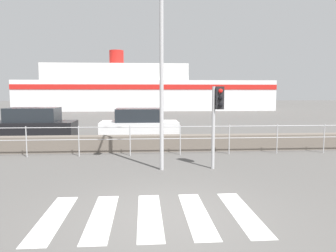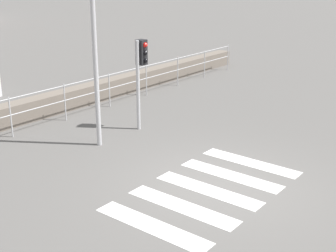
% 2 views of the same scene
% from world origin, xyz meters
% --- Properties ---
extents(ground_plane, '(160.00, 160.00, 0.00)m').
position_xyz_m(ground_plane, '(0.00, 0.00, 0.00)').
color(ground_plane, '#565451').
extents(crosswalk, '(4.05, 2.40, 0.01)m').
position_xyz_m(crosswalk, '(-0.32, 0.00, 0.00)').
color(crosswalk, silver).
rests_on(crosswalk, ground_plane).
extents(seawall, '(22.61, 0.55, 0.63)m').
position_xyz_m(seawall, '(0.00, 6.79, 0.31)').
color(seawall, '#6B6056').
rests_on(seawall, ground_plane).
extents(harbor_fence, '(20.39, 0.04, 1.12)m').
position_xyz_m(harbor_fence, '(-0.00, 5.91, 0.74)').
color(harbor_fence, '#B2B2B5').
rests_on(harbor_fence, ground_plane).
extents(traffic_light_far, '(0.34, 0.32, 2.50)m').
position_xyz_m(traffic_light_far, '(1.79, 3.66, 1.84)').
color(traffic_light_far, '#B2B2B5').
rests_on(traffic_light_far, ground_plane).
extents(streetlamp, '(0.32, 1.20, 6.22)m').
position_xyz_m(streetlamp, '(0.11, 3.42, 3.85)').
color(streetlamp, '#B2B2B5').
rests_on(streetlamp, ground_plane).
extents(ferry_boat, '(31.75, 6.92, 7.56)m').
position_xyz_m(ferry_boat, '(-0.77, 36.67, 2.45)').
color(ferry_boat, white).
rests_on(ferry_boat, ground_plane).
extents(parked_car_black, '(4.08, 1.82, 1.55)m').
position_xyz_m(parked_car_black, '(-5.96, 10.81, 0.66)').
color(parked_car_black, black).
rests_on(parked_car_black, ground_plane).
extents(parked_car_white, '(3.96, 1.90, 1.49)m').
position_xyz_m(parked_car_white, '(-0.64, 10.81, 0.63)').
color(parked_car_white, silver).
rests_on(parked_car_white, ground_plane).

